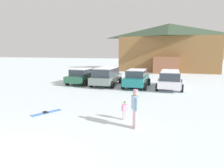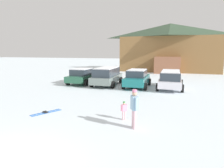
{
  "view_description": "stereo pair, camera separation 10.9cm",
  "coord_description": "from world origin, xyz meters",
  "px_view_note": "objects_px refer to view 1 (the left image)",
  "views": [
    {
      "loc": [
        4.5,
        -3.67,
        3.24
      ],
      "look_at": [
        0.71,
        8.82,
        1.07
      ],
      "focal_mm": 32.0,
      "sensor_mm": 36.0,
      "label": 1
    },
    {
      "loc": [
        4.61,
        -3.64,
        3.24
      ],
      "look_at": [
        0.71,
        8.82,
        1.07
      ],
      "focal_mm": 32.0,
      "sensor_mm": 36.0,
      "label": 2
    }
  ],
  "objects_px": {
    "parked_white_suv": "(170,79)",
    "skier_adult_in_blue_parka": "(135,107)",
    "parked_teal_hatchback": "(137,78)",
    "parked_grey_wagon": "(106,76)",
    "ski_lodge": "(168,47)",
    "skier_child_in_pink_snowsuit": "(125,110)",
    "parked_green_coupe": "(82,76)",
    "pair_of_skis": "(46,113)"
  },
  "relations": [
    {
      "from": "parked_grey_wagon",
      "to": "parked_teal_hatchback",
      "type": "relative_size",
      "value": 1.09
    },
    {
      "from": "parked_grey_wagon",
      "to": "skier_adult_in_blue_parka",
      "type": "height_order",
      "value": "parked_grey_wagon"
    },
    {
      "from": "parked_teal_hatchback",
      "to": "skier_child_in_pink_snowsuit",
      "type": "distance_m",
      "value": 8.86
    },
    {
      "from": "pair_of_skis",
      "to": "ski_lodge",
      "type": "bearing_deg",
      "value": 77.99
    },
    {
      "from": "skier_child_in_pink_snowsuit",
      "to": "parked_grey_wagon",
      "type": "bearing_deg",
      "value": 113.52
    },
    {
      "from": "parked_green_coupe",
      "to": "skier_adult_in_blue_parka",
      "type": "height_order",
      "value": "skier_adult_in_blue_parka"
    },
    {
      "from": "parked_teal_hatchback",
      "to": "skier_adult_in_blue_parka",
      "type": "bearing_deg",
      "value": -80.42
    },
    {
      "from": "pair_of_skis",
      "to": "parked_teal_hatchback",
      "type": "bearing_deg",
      "value": 70.23
    },
    {
      "from": "skier_adult_in_blue_parka",
      "to": "ski_lodge",
      "type": "bearing_deg",
      "value": 88.72
    },
    {
      "from": "parked_white_suv",
      "to": "skier_adult_in_blue_parka",
      "type": "distance_m",
      "value": 9.88
    },
    {
      "from": "parked_green_coupe",
      "to": "pair_of_skis",
      "type": "distance_m",
      "value": 9.59
    },
    {
      "from": "ski_lodge",
      "to": "parked_white_suv",
      "type": "height_order",
      "value": "ski_lodge"
    },
    {
      "from": "parked_white_suv",
      "to": "skier_child_in_pink_snowsuit",
      "type": "relative_size",
      "value": 5.09
    },
    {
      "from": "parked_grey_wagon",
      "to": "ski_lodge",
      "type": "bearing_deg",
      "value": 72.56
    },
    {
      "from": "parked_grey_wagon",
      "to": "skier_child_in_pink_snowsuit",
      "type": "xyz_separation_m",
      "value": [
        3.92,
        -9.0,
        -0.41
      ]
    },
    {
      "from": "ski_lodge",
      "to": "skier_child_in_pink_snowsuit",
      "type": "distance_m",
      "value": 25.69
    },
    {
      "from": "skier_adult_in_blue_parka",
      "to": "skier_child_in_pink_snowsuit",
      "type": "bearing_deg",
      "value": 126.53
    },
    {
      "from": "ski_lodge",
      "to": "skier_child_in_pink_snowsuit",
      "type": "height_order",
      "value": "ski_lodge"
    },
    {
      "from": "pair_of_skis",
      "to": "parked_grey_wagon",
      "type": "bearing_deg",
      "value": 88.22
    },
    {
      "from": "parked_teal_hatchback",
      "to": "parked_green_coupe",
      "type": "bearing_deg",
      "value": 176.9
    },
    {
      "from": "ski_lodge",
      "to": "parked_green_coupe",
      "type": "relative_size",
      "value": 3.74
    },
    {
      "from": "ski_lodge",
      "to": "skier_adult_in_blue_parka",
      "type": "height_order",
      "value": "ski_lodge"
    },
    {
      "from": "parked_green_coupe",
      "to": "parked_white_suv",
      "type": "height_order",
      "value": "parked_white_suv"
    },
    {
      "from": "skier_child_in_pink_snowsuit",
      "to": "parked_white_suv",
      "type": "bearing_deg",
      "value": 78.0
    },
    {
      "from": "parked_grey_wagon",
      "to": "pair_of_skis",
      "type": "distance_m",
      "value": 9.21
    },
    {
      "from": "pair_of_skis",
      "to": "parked_green_coupe",
      "type": "bearing_deg",
      "value": 104.1
    },
    {
      "from": "ski_lodge",
      "to": "skier_adult_in_blue_parka",
      "type": "distance_m",
      "value": 26.5
    },
    {
      "from": "parked_teal_hatchback",
      "to": "parked_white_suv",
      "type": "bearing_deg",
      "value": 2.18
    },
    {
      "from": "parked_white_suv",
      "to": "pair_of_skis",
      "type": "xyz_separation_m",
      "value": [
        -6.1,
        -9.08,
        -0.83
      ]
    },
    {
      "from": "parked_teal_hatchback",
      "to": "skier_child_in_pink_snowsuit",
      "type": "relative_size",
      "value": 4.87
    },
    {
      "from": "skier_adult_in_blue_parka",
      "to": "pair_of_skis",
      "type": "xyz_separation_m",
      "value": [
        -4.86,
        0.72,
        -0.92
      ]
    },
    {
      "from": "ski_lodge",
      "to": "skier_adult_in_blue_parka",
      "type": "bearing_deg",
      "value": -91.28
    },
    {
      "from": "parked_green_coupe",
      "to": "skier_child_in_pink_snowsuit",
      "type": "distance_m",
      "value": 11.21
    },
    {
      "from": "parked_grey_wagon",
      "to": "parked_white_suv",
      "type": "distance_m",
      "value": 5.81
    },
    {
      "from": "parked_white_suv",
      "to": "ski_lodge",
      "type": "bearing_deg",
      "value": 92.23
    },
    {
      "from": "skier_child_in_pink_snowsuit",
      "to": "pair_of_skis",
      "type": "distance_m",
      "value": 4.23
    },
    {
      "from": "parked_white_suv",
      "to": "parked_green_coupe",
      "type": "bearing_deg",
      "value": 178.7
    },
    {
      "from": "ski_lodge",
      "to": "parked_white_suv",
      "type": "relative_size",
      "value": 3.42
    },
    {
      "from": "parked_grey_wagon",
      "to": "parked_white_suv",
      "type": "relative_size",
      "value": 1.04
    },
    {
      "from": "parked_white_suv",
      "to": "skier_adult_in_blue_parka",
      "type": "relative_size",
      "value": 2.72
    },
    {
      "from": "parked_green_coupe",
      "to": "skier_adult_in_blue_parka",
      "type": "distance_m",
      "value": 12.31
    },
    {
      "from": "parked_green_coupe",
      "to": "parked_white_suv",
      "type": "xyz_separation_m",
      "value": [
        8.42,
        -0.19,
        0.07
      ]
    }
  ]
}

